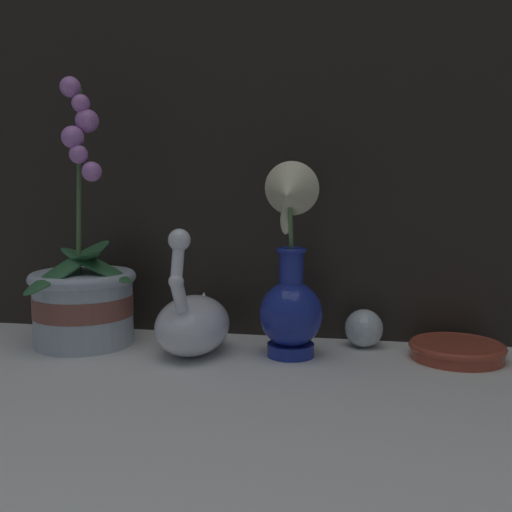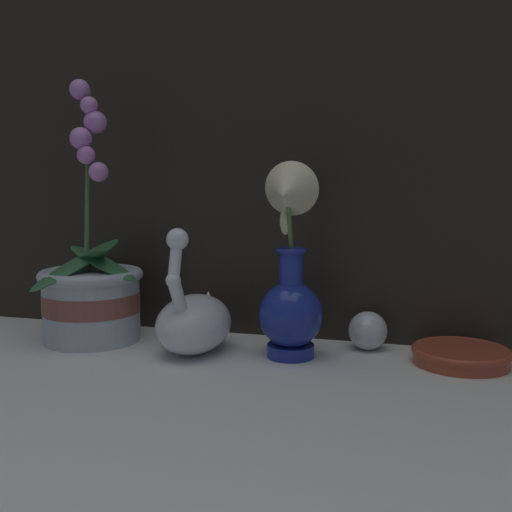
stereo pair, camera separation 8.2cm
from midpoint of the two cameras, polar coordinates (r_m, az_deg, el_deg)
The scene contains 6 objects.
ground_plane at distance 0.86m, azimuth -3.74°, elevation -11.87°, with size 2.80×2.80×0.00m, color silver.
orchid_potted_plant at distance 1.08m, azimuth -18.27°, elevation -3.49°, with size 0.22×0.23×0.45m.
swan_figurine at distance 0.98m, azimuth -8.40°, elevation -6.17°, with size 0.12×0.19×0.21m.
blue_vase at distance 0.94m, azimuth 0.80°, elevation -2.50°, with size 0.10×0.12×0.31m.
glass_sphere at distance 1.03m, azimuth 7.99°, elevation -6.85°, with size 0.06×0.06×0.06m.
amber_dish at distance 0.99m, azimuth 16.36°, elevation -8.56°, with size 0.15×0.15×0.03m.
Camera 1 is at (0.16, -0.79, 0.28)m, focal length 42.00 mm.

